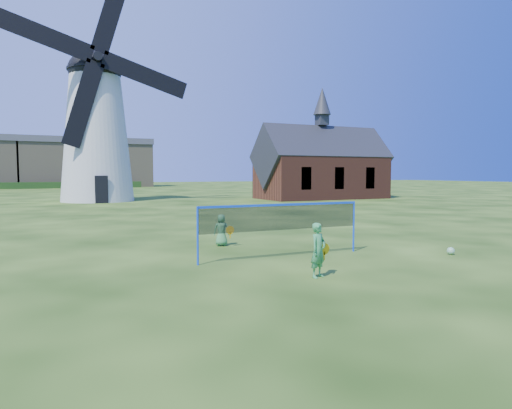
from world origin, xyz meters
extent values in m
plane|color=black|center=(0.00, 0.00, 0.00)|extent=(220.00, 220.00, 0.00)
ellipsoid|color=black|center=(-1.40, 29.46, 11.04)|extent=(4.33, 4.33, 3.25)
cylinder|color=black|center=(-1.40, 29.46, 11.04)|extent=(4.49, 4.49, 0.18)
cube|color=black|center=(-1.40, 26.50, 1.10)|extent=(1.00, 0.12, 2.21)
cube|color=black|center=(-1.40, 27.11, 5.02)|extent=(0.70, 0.12, 0.90)
cube|color=black|center=(-1.40, 27.59, 8.23)|extent=(0.60, 0.12, 0.80)
cylinder|color=black|center=(-1.40, 27.35, 11.64)|extent=(0.70, 1.20, 0.70)
cylinder|color=black|center=(-1.40, 31.97, 11.94)|extent=(2.21, 0.12, 2.21)
cylinder|color=black|center=(-1.40, 31.47, 11.94)|extent=(0.14, 1.81, 0.14)
cube|color=black|center=(-0.24, 27.10, 15.37)|extent=(3.42, 0.10, 7.12)
cube|color=black|center=(-5.14, 27.10, 12.79)|extent=(7.12, 0.10, 3.42)
cube|color=black|center=(-2.56, 27.10, 7.90)|extent=(3.42, 0.10, 7.12)
cube|color=black|center=(2.34, 27.10, 10.48)|extent=(7.12, 0.10, 3.42)
cube|color=brown|center=(18.32, 24.96, 1.95)|extent=(11.72, 5.86, 3.91)
cube|color=#2D3035|center=(18.32, 24.96, 3.91)|extent=(12.30, 5.97, 5.97)
cube|color=#2D3035|center=(18.32, 24.96, 7.38)|extent=(0.98, 0.98, 0.98)
cone|color=#2D3035|center=(18.32, 24.96, 9.14)|extent=(1.66, 1.66, 2.54)
cube|color=black|center=(14.90, 22.08, 1.95)|extent=(0.98, 0.10, 1.95)
cube|color=black|center=(18.32, 22.08, 1.95)|extent=(0.98, 0.10, 1.95)
cube|color=black|center=(21.74, 22.08, 1.95)|extent=(0.98, 0.10, 1.95)
cylinder|color=blue|center=(-1.78, -0.14, 0.78)|extent=(0.05, 0.05, 1.55)
cylinder|color=blue|center=(3.22, -0.14, 0.78)|extent=(0.05, 0.05, 1.55)
cube|color=black|center=(0.72, -0.14, 1.15)|extent=(5.00, 0.02, 0.70)
cube|color=blue|center=(0.72, -0.14, 1.52)|extent=(5.00, 0.02, 0.06)
imported|color=#3C9753|center=(0.33, -2.65, 0.63)|extent=(0.55, 0.47, 1.27)
cylinder|color=#E8AB0C|center=(0.61, -2.47, 0.62)|extent=(0.28, 0.02, 0.28)
cube|color=#E8AB0C|center=(0.61, -2.47, 0.45)|extent=(0.03, 0.02, 0.20)
imported|color=#46924E|center=(-0.11, 2.56, 0.53)|extent=(0.60, 0.50, 1.06)
cylinder|color=#E8AB0C|center=(0.11, 2.34, 0.54)|extent=(0.28, 0.02, 0.28)
cube|color=#E8AB0C|center=(0.11, 2.34, 0.37)|extent=(0.03, 0.02, 0.20)
sphere|color=green|center=(5.51, -1.81, 0.11)|extent=(0.22, 0.22, 0.22)
cube|color=gray|center=(-5.78, 72.00, 3.68)|extent=(6.93, 8.00, 7.36)
cube|color=#4C4C54|center=(-5.78, 72.00, 7.86)|extent=(7.23, 8.40, 1.00)
cube|color=gray|center=(1.20, 72.00, 3.19)|extent=(6.44, 8.00, 6.39)
cube|color=#4C4C54|center=(1.20, 72.00, 6.89)|extent=(6.74, 8.40, 1.00)
cube|color=gray|center=(8.14, 72.00, 3.67)|extent=(6.84, 8.00, 7.34)
cube|color=#4C4C54|center=(8.14, 72.00, 7.84)|extent=(7.14, 8.40, 1.00)
camera|label=1|loc=(-5.31, -11.46, 2.42)|focal=31.78mm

